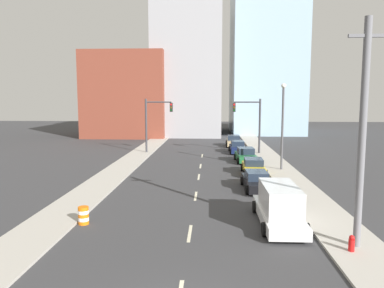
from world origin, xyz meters
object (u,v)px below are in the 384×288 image
Objects in this scene: traffic_signal_left at (153,119)px; traffic_barrel at (83,215)px; sedan_tan at (234,141)px; street_lamp at (283,120)px; fire_hydrant at (351,245)px; sedan_yellow at (253,167)px; utility_pole_right_near at (362,134)px; sedan_green at (246,155)px; traffic_signal_right at (253,119)px; sedan_navy at (237,147)px; sedan_black at (256,181)px; box_truck_white at (279,206)px.

traffic_barrel is (0.29, -26.22, -3.73)m from traffic_signal_left.
sedan_tan is at bearing 73.46° from traffic_barrel.
fire_hydrant is at bearing -91.46° from street_lamp.
traffic_barrel is 0.21× the size of sedan_yellow.
sedan_tan is at bearing 95.31° from utility_pole_right_near.
sedan_green is 13.08m from sedan_tan.
sedan_navy is (-1.71, 0.81, -3.53)m from traffic_signal_right.
sedan_black is (-3.15, 10.85, -4.54)m from utility_pole_right_near.
fire_hydrant is at bearing -85.05° from sedan_navy.
fire_hydrant is at bearing -14.01° from traffic_barrel.
utility_pole_right_near is 12.02× the size of fire_hydrant.
box_truck_white is 1.31× the size of sedan_tan.
traffic_barrel reaches higher than fire_hydrant.
utility_pole_right_near is 36.45m from sedan_tan.
street_lamp is 1.73× the size of sedan_navy.
sedan_navy is at bearing 106.14° from street_lamp.
sedan_navy is (10.31, 0.81, -3.53)m from traffic_signal_left.
sedan_black is (10.13, 8.25, 0.14)m from traffic_barrel.
sedan_green is at bearing 95.83° from fire_hydrant.
box_truck_white reaches higher than fire_hydrant.
traffic_signal_left is 6.99× the size of traffic_barrel.
traffic_barrel is at bearing -177.96° from box_truck_white.
traffic_signal_left is 7.94× the size of fire_hydrant.
sedan_yellow is at bearing -87.18° from sedan_tan.
sedan_navy is at bearing -88.12° from sedan_tan.
box_truck_white reaches higher than sedan_tan.
street_lamp is at bearing -74.22° from sedan_navy.
box_truck_white is 13.48m from sedan_yellow.
traffic_signal_right is 18.39m from sedan_black.
street_lamp is at bearing -37.82° from traffic_signal_left.
traffic_barrel is at bearing -105.52° from sedan_tan.
utility_pole_right_near is 1.25× the size of street_lamp.
traffic_signal_right is at bearing 74.54° from sedan_green.
street_lamp reaches higher than sedan_green.
traffic_barrel is at bearing -120.11° from sedan_green.
sedan_tan is (10.22, 7.20, -3.50)m from traffic_signal_left.
sedan_tan reaches higher than sedan_navy.
traffic_signal_right reaches higher than sedan_yellow.
utility_pole_right_near reaches higher than fire_hydrant.
traffic_signal_right is 4.01m from sedan_navy.
traffic_signal_right is at bearing 92.15° from fire_hydrant.
sedan_tan reaches higher than sedan_yellow.
traffic_barrel is 0.20× the size of sedan_navy.
fire_hydrant is at bearing -81.14° from sedan_yellow.
traffic_signal_right is 6.96m from sedan_green.
traffic_signal_left is 31.87m from utility_pole_right_near.
sedan_navy is at bearing 88.40° from sedan_black.
sedan_navy reaches higher than traffic_barrel.
traffic_signal_right is at bearing 86.65° from box_truck_white.
sedan_black is (10.42, -17.97, -3.59)m from traffic_signal_left.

